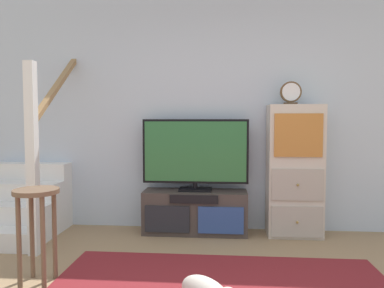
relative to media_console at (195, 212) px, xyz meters
The scene contains 7 objects.
back_wall 1.18m from the media_console, 41.70° to the left, with size 6.40×0.12×2.70m, color silver.
media_console is the anchor object (origin of this frame).
television 0.66m from the media_console, 90.00° to the left, with size 1.18×0.22×0.80m.
side_cabinet 1.18m from the media_console, ahead, with size 0.58×0.38×1.43m.
desk_clock 1.67m from the media_console, ahead, with size 0.22×0.08×0.25m.
staircase 1.94m from the media_console, behind, with size 1.00×1.36×2.20m.
bar_stool_near 1.79m from the media_console, 129.15° to the right, with size 0.34×0.34×0.73m.
Camera 1 is at (0.00, -1.82, 1.25)m, focal length 34.17 mm.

